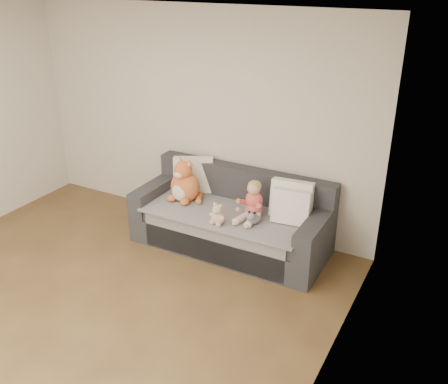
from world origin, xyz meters
name	(u,v)px	position (x,y,z in m)	size (l,w,h in m)	color
room_shell	(71,179)	(0.00, 0.42, 1.30)	(5.00, 5.00, 5.00)	brown
sofa	(232,221)	(0.71, 2.06, 0.31)	(2.20, 0.94, 0.85)	#29292E
cushion_left	(193,174)	(0.08, 2.26, 0.69)	(0.51, 0.41, 0.44)	silver
cushion_right_back	(292,199)	(1.36, 2.19, 0.68)	(0.47, 0.25, 0.43)	silver
cushion_right_front	(291,207)	(1.41, 2.06, 0.66)	(0.42, 0.22, 0.38)	silver
toddler	(253,202)	(1.00, 1.98, 0.65)	(0.30, 0.42, 0.42)	#D9574C
plush_cat	(184,184)	(0.12, 2.00, 0.67)	(0.42, 0.36, 0.54)	#C3552B
teddy_bear	(217,216)	(0.75, 1.65, 0.57)	(0.19, 0.15, 0.24)	tan
plush_cow	(253,218)	(1.08, 1.84, 0.55)	(0.14, 0.22, 0.18)	white
sippy_cup	(216,212)	(0.65, 1.79, 0.53)	(0.10, 0.07, 0.11)	purple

